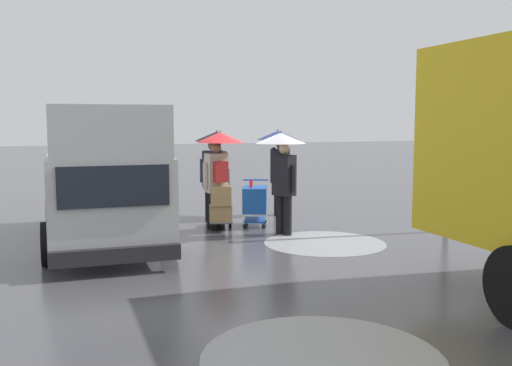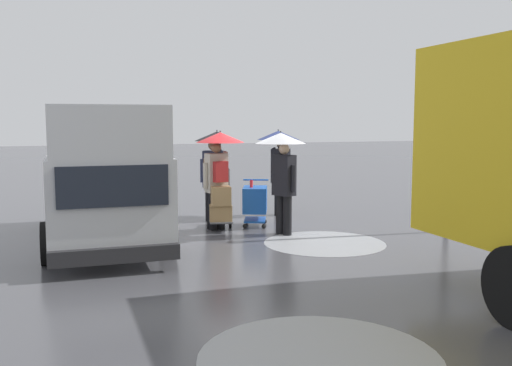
{
  "view_description": "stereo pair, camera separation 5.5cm",
  "coord_description": "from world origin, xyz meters",
  "px_view_note": "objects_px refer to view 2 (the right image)",
  "views": [
    {
      "loc": [
        4.17,
        12.29,
        2.36
      ],
      "look_at": [
        0.22,
        0.94,
        1.05
      ],
      "focal_mm": 40.28,
      "sensor_mm": 36.0,
      "label": 1
    },
    {
      "loc": [
        4.12,
        12.31,
        2.36
      ],
      "look_at": [
        0.22,
        0.94,
        1.05
      ],
      "focal_mm": 40.28,
      "sensor_mm": 36.0,
      "label": 2
    }
  ],
  "objects_px": {
    "shopping_cart_vendor": "(255,201)",
    "hand_dolly_boxes": "(220,204)",
    "pedestrian_black_side": "(219,157)",
    "pedestrian_far_side": "(282,158)",
    "pedestrian_pink_side": "(279,152)",
    "street_lamp": "(450,120)",
    "cargo_van_parked_right": "(104,183)",
    "pedestrian_white_side": "(215,155)"
  },
  "relations": [
    {
      "from": "cargo_van_parked_right",
      "to": "hand_dolly_boxes",
      "type": "distance_m",
      "value": 2.59
    },
    {
      "from": "hand_dolly_boxes",
      "to": "pedestrian_far_side",
      "type": "bearing_deg",
      "value": 145.3
    },
    {
      "from": "hand_dolly_boxes",
      "to": "cargo_van_parked_right",
      "type": "bearing_deg",
      "value": 13.4
    },
    {
      "from": "pedestrian_pink_side",
      "to": "pedestrian_far_side",
      "type": "distance_m",
      "value": 2.39
    },
    {
      "from": "hand_dolly_boxes",
      "to": "pedestrian_far_side",
      "type": "distance_m",
      "value": 1.69
    },
    {
      "from": "pedestrian_black_side",
      "to": "street_lamp",
      "type": "bearing_deg",
      "value": 157.96
    },
    {
      "from": "pedestrian_black_side",
      "to": "street_lamp",
      "type": "distance_m",
      "value": 4.93
    },
    {
      "from": "cargo_van_parked_right",
      "to": "pedestrian_white_side",
      "type": "xyz_separation_m",
      "value": [
        -2.65,
        -1.76,
        0.39
      ]
    },
    {
      "from": "pedestrian_pink_side",
      "to": "street_lamp",
      "type": "xyz_separation_m",
      "value": [
        -2.6,
        3.14,
        0.79
      ]
    },
    {
      "from": "pedestrian_black_side",
      "to": "street_lamp",
      "type": "height_order",
      "value": "street_lamp"
    },
    {
      "from": "hand_dolly_boxes",
      "to": "pedestrian_pink_side",
      "type": "height_order",
      "value": "pedestrian_pink_side"
    },
    {
      "from": "pedestrian_black_side",
      "to": "cargo_van_parked_right",
      "type": "bearing_deg",
      "value": 16.88
    },
    {
      "from": "street_lamp",
      "to": "pedestrian_far_side",
      "type": "bearing_deg",
      "value": -14.65
    },
    {
      "from": "pedestrian_white_side",
      "to": "pedestrian_black_side",
      "type": "bearing_deg",
      "value": 79.44
    },
    {
      "from": "pedestrian_pink_side",
      "to": "pedestrian_white_side",
      "type": "relative_size",
      "value": 1.0
    },
    {
      "from": "pedestrian_black_side",
      "to": "hand_dolly_boxes",
      "type": "bearing_deg",
      "value": 85.44
    },
    {
      "from": "pedestrian_black_side",
      "to": "pedestrian_white_side",
      "type": "xyz_separation_m",
      "value": [
        -0.19,
        -1.01,
        0.0
      ]
    },
    {
      "from": "pedestrian_black_side",
      "to": "pedestrian_far_side",
      "type": "relative_size",
      "value": 1.0
    },
    {
      "from": "pedestrian_white_side",
      "to": "pedestrian_far_side",
      "type": "relative_size",
      "value": 1.0
    },
    {
      "from": "hand_dolly_boxes",
      "to": "pedestrian_black_side",
      "type": "relative_size",
      "value": 0.61
    },
    {
      "from": "pedestrian_white_side",
      "to": "pedestrian_far_side",
      "type": "height_order",
      "value": "same"
    },
    {
      "from": "pedestrian_pink_side",
      "to": "street_lamp",
      "type": "height_order",
      "value": "street_lamp"
    },
    {
      "from": "hand_dolly_boxes",
      "to": "street_lamp",
      "type": "relative_size",
      "value": 0.34
    },
    {
      "from": "shopping_cart_vendor",
      "to": "pedestrian_far_side",
      "type": "relative_size",
      "value": 0.49
    },
    {
      "from": "pedestrian_black_side",
      "to": "street_lamp",
      "type": "relative_size",
      "value": 0.56
    },
    {
      "from": "shopping_cart_vendor",
      "to": "pedestrian_white_side",
      "type": "height_order",
      "value": "pedestrian_white_side"
    },
    {
      "from": "cargo_van_parked_right",
      "to": "pedestrian_pink_side",
      "type": "height_order",
      "value": "cargo_van_parked_right"
    },
    {
      "from": "cargo_van_parked_right",
      "to": "hand_dolly_boxes",
      "type": "xyz_separation_m",
      "value": [
        -2.45,
        -0.58,
        -0.6
      ]
    },
    {
      "from": "pedestrian_white_side",
      "to": "cargo_van_parked_right",
      "type": "bearing_deg",
      "value": 33.5
    },
    {
      "from": "shopping_cart_vendor",
      "to": "pedestrian_black_side",
      "type": "bearing_deg",
      "value": 8.68
    },
    {
      "from": "pedestrian_far_side",
      "to": "street_lamp",
      "type": "distance_m",
      "value": 3.61
    },
    {
      "from": "cargo_van_parked_right",
      "to": "pedestrian_far_side",
      "type": "height_order",
      "value": "cargo_van_parked_right"
    },
    {
      "from": "pedestrian_black_side",
      "to": "street_lamp",
      "type": "xyz_separation_m",
      "value": [
        -4.51,
        1.83,
        0.8
      ]
    },
    {
      "from": "shopping_cart_vendor",
      "to": "hand_dolly_boxes",
      "type": "distance_m",
      "value": 0.93
    },
    {
      "from": "cargo_van_parked_right",
      "to": "hand_dolly_boxes",
      "type": "bearing_deg",
      "value": -166.6
    },
    {
      "from": "cargo_van_parked_right",
      "to": "shopping_cart_vendor",
      "type": "bearing_deg",
      "value": -165.2
    },
    {
      "from": "street_lamp",
      "to": "pedestrian_pink_side",
      "type": "bearing_deg",
      "value": -50.33
    },
    {
      "from": "shopping_cart_vendor",
      "to": "pedestrian_pink_side",
      "type": "distance_m",
      "value": 1.87
    },
    {
      "from": "shopping_cart_vendor",
      "to": "pedestrian_far_side",
      "type": "distance_m",
      "value": 1.49
    },
    {
      "from": "hand_dolly_boxes",
      "to": "pedestrian_black_side",
      "type": "distance_m",
      "value": 1.01
    },
    {
      "from": "hand_dolly_boxes",
      "to": "pedestrian_pink_side",
      "type": "relative_size",
      "value": 0.61
    },
    {
      "from": "pedestrian_white_side",
      "to": "pedestrian_far_side",
      "type": "xyz_separation_m",
      "value": [
        -0.91,
        1.94,
        0.01
      ]
    }
  ]
}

